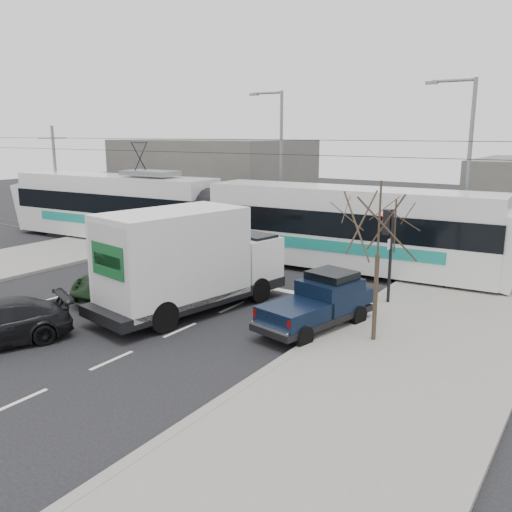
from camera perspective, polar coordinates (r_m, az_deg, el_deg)
The scene contains 14 objects.
ground at distance 19.79m, azimuth -11.72°, elevation -6.70°, with size 120.00×120.00×0.00m, color black.
sidewalk_right at distance 15.16m, azimuth 13.69°, elevation -12.74°, with size 6.00×60.00×0.15m, color gray.
rails at distance 27.41m, azimuth 3.24°, elevation -0.94°, with size 60.00×1.60×0.03m, color #33302D.
building_left at distance 44.60m, azimuth -4.49°, elevation 8.26°, with size 14.00×10.00×6.00m, color #67645D.
bare_tree at distance 16.77m, azimuth 12.83°, elevation 3.13°, with size 2.40×2.40×5.00m.
traffic_signal at distance 21.03m, azimuth 13.75°, elevation 2.09°, with size 0.44×0.44×3.60m.
street_lamp_near at distance 27.70m, azimuth 21.11°, elevation 9.06°, with size 2.38×0.25×9.00m.
street_lamp_far at distance 33.95m, azimuth 2.39°, elevation 10.43°, with size 2.38×0.25×9.00m.
catenary at distance 26.75m, azimuth 3.34°, elevation 7.13°, with size 60.00×0.20×7.00m.
tram at distance 29.81m, azimuth -4.31°, elevation 4.29°, with size 29.39×4.73×5.97m.
silver_pickup at distance 22.01m, azimuth -9.01°, elevation -1.92°, with size 2.22×5.53×1.97m.
box_truck at distance 20.10m, azimuth -7.19°, elevation -0.56°, with size 3.97×8.06×3.86m.
navy_pickup at distance 18.48m, azimuth 6.79°, elevation -4.85°, with size 2.56×4.77×1.91m.
green_car at distance 22.92m, azimuth -13.17°, elevation -2.03°, with size 2.59×5.63×1.56m, color black.
Camera 1 is at (13.44, -12.98, 6.52)m, focal length 38.00 mm.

